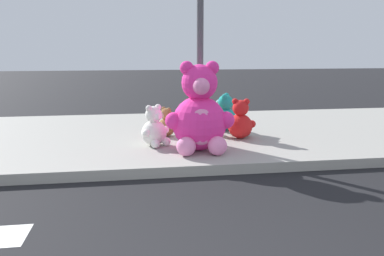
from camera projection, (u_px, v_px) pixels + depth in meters
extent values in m
cube|color=#9E9B93|center=(140.00, 137.00, 7.18)|extent=(28.00, 4.40, 0.15)
cylinder|color=#4C4C51|center=(200.00, 46.00, 6.21)|extent=(0.11, 0.11, 3.20)
sphere|color=#F22D93|center=(199.00, 123.00, 5.90)|extent=(0.84, 0.84, 0.84)
ellipsoid|color=pink|center=(201.00, 127.00, 5.61)|extent=(0.47, 0.21, 0.55)
sphere|color=#F22D93|center=(199.00, 83.00, 5.77)|extent=(0.55, 0.55, 0.55)
sphere|color=pink|center=(201.00, 86.00, 5.55)|extent=(0.25, 0.25, 0.25)
sphere|color=#F22D93|center=(212.00, 68.00, 5.74)|extent=(0.21, 0.21, 0.21)
sphere|color=#F22D93|center=(226.00, 120.00, 5.82)|extent=(0.26, 0.26, 0.26)
sphere|color=pink|center=(217.00, 146.00, 5.63)|extent=(0.29, 0.29, 0.29)
sphere|color=#F22D93|center=(187.00, 68.00, 5.71)|extent=(0.21, 0.21, 0.21)
sphere|color=#F22D93|center=(174.00, 121.00, 5.75)|extent=(0.26, 0.26, 0.26)
sphere|color=pink|center=(186.00, 147.00, 5.59)|extent=(0.29, 0.29, 0.29)
sphere|color=olive|center=(166.00, 127.00, 6.89)|extent=(0.32, 0.32, 0.32)
ellipsoid|color=tan|center=(161.00, 128.00, 6.81)|extent=(0.16, 0.19, 0.21)
sphere|color=olive|center=(166.00, 114.00, 6.84)|extent=(0.21, 0.21, 0.21)
sphere|color=tan|center=(162.00, 115.00, 6.78)|extent=(0.10, 0.10, 0.10)
sphere|color=olive|center=(169.00, 110.00, 6.77)|extent=(0.08, 0.08, 0.08)
sphere|color=olive|center=(170.00, 127.00, 6.75)|extent=(0.10, 0.10, 0.10)
sphere|color=tan|center=(164.00, 135.00, 6.75)|extent=(0.11, 0.11, 0.11)
sphere|color=olive|center=(164.00, 109.00, 6.87)|extent=(0.08, 0.08, 0.08)
sphere|color=olive|center=(159.00, 125.00, 6.96)|extent=(0.10, 0.10, 0.10)
sphere|color=tan|center=(157.00, 133.00, 6.88)|extent=(0.11, 0.11, 0.11)
sphere|color=yellow|center=(206.00, 126.00, 7.07)|extent=(0.29, 0.29, 0.29)
ellipsoid|color=#F0DB80|center=(201.00, 126.00, 7.11)|extent=(0.13, 0.17, 0.19)
sphere|color=yellow|center=(206.00, 114.00, 7.03)|extent=(0.19, 0.19, 0.19)
sphere|color=#F0DB80|center=(202.00, 115.00, 7.06)|extent=(0.09, 0.09, 0.09)
sphere|color=yellow|center=(205.00, 111.00, 6.95)|extent=(0.07, 0.07, 0.07)
sphere|color=yellow|center=(202.00, 126.00, 6.95)|extent=(0.09, 0.09, 0.09)
sphere|color=#F0DB80|center=(198.00, 131.00, 7.06)|extent=(0.10, 0.10, 0.10)
sphere|color=yellow|center=(207.00, 110.00, 7.08)|extent=(0.07, 0.07, 0.07)
sphere|color=yellow|center=(206.00, 123.00, 7.21)|extent=(0.09, 0.09, 0.09)
sphere|color=#F0DB80|center=(201.00, 130.00, 7.21)|extent=(0.10, 0.10, 0.10)
sphere|color=red|center=(240.00, 126.00, 6.71)|extent=(0.43, 0.43, 0.43)
ellipsoid|color=#DB7B7B|center=(240.00, 124.00, 6.86)|extent=(0.25, 0.16, 0.28)
sphere|color=red|center=(241.00, 108.00, 6.64)|extent=(0.28, 0.28, 0.28)
sphere|color=#DB7B7B|center=(241.00, 108.00, 6.76)|extent=(0.13, 0.13, 0.13)
sphere|color=red|center=(235.00, 101.00, 6.63)|extent=(0.11, 0.11, 0.11)
sphere|color=red|center=(229.00, 123.00, 6.78)|extent=(0.13, 0.13, 0.13)
sphere|color=#DB7B7B|center=(234.00, 132.00, 6.93)|extent=(0.15, 0.15, 0.15)
sphere|color=red|center=(247.00, 102.00, 6.61)|extent=(0.11, 0.11, 0.11)
sphere|color=red|center=(252.00, 124.00, 6.73)|extent=(0.13, 0.13, 0.13)
sphere|color=#DB7B7B|center=(247.00, 132.00, 6.90)|extent=(0.15, 0.15, 0.15)
sphere|color=white|center=(154.00, 133.00, 6.21)|extent=(0.41, 0.41, 0.41)
ellipsoid|color=white|center=(160.00, 134.00, 6.11)|extent=(0.24, 0.21, 0.27)
sphere|color=white|center=(154.00, 114.00, 6.15)|extent=(0.27, 0.27, 0.27)
sphere|color=white|center=(158.00, 116.00, 6.07)|extent=(0.12, 0.12, 0.12)
sphere|color=white|center=(158.00, 107.00, 6.19)|extent=(0.10, 0.10, 0.10)
sphere|color=white|center=(165.00, 130.00, 6.30)|extent=(0.13, 0.13, 0.13)
sphere|color=white|center=(166.00, 142.00, 6.20)|extent=(0.14, 0.14, 0.14)
sphere|color=white|center=(149.00, 108.00, 6.07)|extent=(0.10, 0.10, 0.10)
sphere|color=white|center=(146.00, 133.00, 6.04)|extent=(0.13, 0.13, 0.13)
sphere|color=white|center=(155.00, 144.00, 6.04)|extent=(0.14, 0.14, 0.14)
sphere|color=teal|center=(225.00, 119.00, 7.35)|extent=(0.44, 0.44, 0.44)
ellipsoid|color=#7BBFBC|center=(217.00, 119.00, 7.40)|extent=(0.19, 0.26, 0.29)
sphere|color=teal|center=(225.00, 102.00, 7.29)|extent=(0.29, 0.29, 0.29)
sphere|color=#7BBFBC|center=(219.00, 103.00, 7.32)|extent=(0.13, 0.13, 0.13)
sphere|color=teal|center=(224.00, 97.00, 7.17)|extent=(0.11, 0.11, 0.11)
sphere|color=teal|center=(220.00, 119.00, 7.17)|extent=(0.14, 0.14, 0.14)
sphere|color=#7BBFBC|center=(214.00, 127.00, 7.32)|extent=(0.15, 0.15, 0.15)
sphere|color=teal|center=(227.00, 96.00, 7.36)|extent=(0.11, 0.11, 0.11)
sphere|color=teal|center=(224.00, 116.00, 7.56)|extent=(0.14, 0.14, 0.14)
sphere|color=#7BBFBC|center=(217.00, 125.00, 7.55)|extent=(0.15, 0.15, 0.15)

